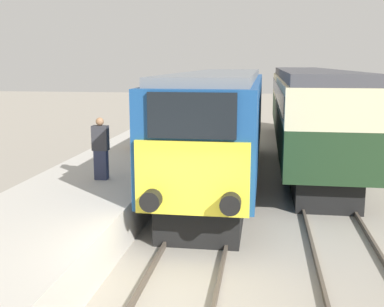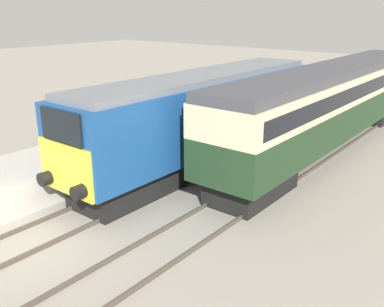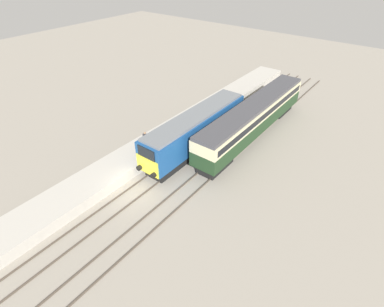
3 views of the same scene
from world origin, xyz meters
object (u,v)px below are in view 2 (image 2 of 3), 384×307
at_px(person_on_platform, 79,131).
at_px(luggage_crate, 164,120).
at_px(locomotive, 203,115).
at_px(passenger_carriage, 333,99).

bearing_deg(person_on_platform, luggage_crate, 91.66).
bearing_deg(locomotive, luggage_crate, 163.26).
xyz_separation_m(person_on_platform, luggage_crate, (-0.15, 5.06, -0.58)).
bearing_deg(locomotive, person_on_platform, -126.04).
bearing_deg(passenger_carriage, person_on_platform, -123.20).
relative_size(passenger_carriage, luggage_crate, 26.87).
relative_size(locomotive, passenger_carriage, 0.76).
bearing_deg(person_on_platform, locomotive, 53.96).
relative_size(locomotive, person_on_platform, 8.14).
height_order(passenger_carriage, luggage_crate, passenger_carriage).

